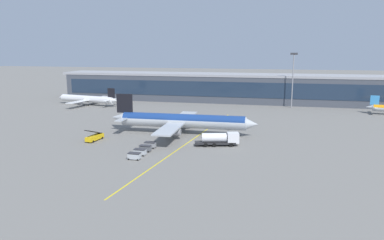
{
  "coord_description": "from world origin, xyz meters",
  "views": [
    {
      "loc": [
        18.58,
        -86.92,
        23.56
      ],
      "look_at": [
        -3.08,
        7.19,
        4.5
      ],
      "focal_mm": 33.85,
      "sensor_mm": 36.0,
      "label": 1
    }
  ],
  "objects_px": {
    "baggage_cart_0": "(134,156)",
    "main_airliner": "(182,121)",
    "baggage_cart_2": "(145,148)",
    "commuter_jet_far": "(87,99)",
    "fuel_tanker": "(220,139)",
    "baggage_cart_1": "(140,152)",
    "belt_loader": "(95,137)",
    "baggage_cart_3": "(150,145)"
  },
  "relations": [
    {
      "from": "baggage_cart_1",
      "to": "commuter_jet_far",
      "type": "height_order",
      "value": "commuter_jet_far"
    },
    {
      "from": "main_airliner",
      "to": "commuter_jet_far",
      "type": "height_order",
      "value": "main_airliner"
    },
    {
      "from": "fuel_tanker",
      "to": "baggage_cart_1",
      "type": "height_order",
      "value": "fuel_tanker"
    },
    {
      "from": "baggage_cart_0",
      "to": "main_airliner",
      "type": "bearing_deg",
      "value": 81.07
    },
    {
      "from": "baggage_cart_2",
      "to": "baggage_cart_3",
      "type": "bearing_deg",
      "value": 88.75
    },
    {
      "from": "belt_loader",
      "to": "commuter_jet_far",
      "type": "distance_m",
      "value": 63.37
    },
    {
      "from": "baggage_cart_2",
      "to": "commuter_jet_far",
      "type": "xyz_separation_m",
      "value": [
        -48.55,
        61.27,
        1.91
      ]
    },
    {
      "from": "baggage_cart_1",
      "to": "commuter_jet_far",
      "type": "distance_m",
      "value": 80.69
    },
    {
      "from": "belt_loader",
      "to": "baggage_cart_2",
      "type": "xyz_separation_m",
      "value": [
        16.42,
        -6.68,
        -0.21
      ]
    },
    {
      "from": "commuter_jet_far",
      "to": "baggage_cart_1",
      "type": "bearing_deg",
      "value": -53.06
    },
    {
      "from": "belt_loader",
      "to": "baggage_cart_2",
      "type": "relative_size",
      "value": 2.61
    },
    {
      "from": "baggage_cart_3",
      "to": "commuter_jet_far",
      "type": "distance_m",
      "value": 75.76
    },
    {
      "from": "fuel_tanker",
      "to": "main_airliner",
      "type": "bearing_deg",
      "value": 140.42
    },
    {
      "from": "commuter_jet_far",
      "to": "belt_loader",
      "type": "bearing_deg",
      "value": -59.52
    },
    {
      "from": "fuel_tanker",
      "to": "commuter_jet_far",
      "type": "distance_m",
      "value": 83.24
    },
    {
      "from": "baggage_cart_1",
      "to": "baggage_cart_2",
      "type": "bearing_deg",
      "value": 88.75
    },
    {
      "from": "baggage_cart_0",
      "to": "baggage_cart_3",
      "type": "relative_size",
      "value": 1.0
    },
    {
      "from": "baggage_cart_3",
      "to": "belt_loader",
      "type": "bearing_deg",
      "value": 168.07
    },
    {
      "from": "commuter_jet_far",
      "to": "baggage_cart_2",
      "type": "bearing_deg",
      "value": -51.61
    },
    {
      "from": "baggage_cart_0",
      "to": "baggage_cart_1",
      "type": "distance_m",
      "value": 3.2
    },
    {
      "from": "belt_loader",
      "to": "baggage_cart_3",
      "type": "bearing_deg",
      "value": -11.93
    },
    {
      "from": "baggage_cart_0",
      "to": "commuter_jet_far",
      "type": "xyz_separation_m",
      "value": [
        -48.41,
        67.67,
        1.91
      ]
    },
    {
      "from": "main_airliner",
      "to": "baggage_cart_2",
      "type": "distance_m",
      "value": 19.78
    },
    {
      "from": "baggage_cart_0",
      "to": "fuel_tanker",
      "type": "bearing_deg",
      "value": 43.25
    },
    {
      "from": "baggage_cart_0",
      "to": "baggage_cart_2",
      "type": "distance_m",
      "value": 6.4
    },
    {
      "from": "belt_loader",
      "to": "baggage_cart_3",
      "type": "xyz_separation_m",
      "value": [
        16.49,
        -3.48,
        -0.21
      ]
    },
    {
      "from": "main_airliner",
      "to": "fuel_tanker",
      "type": "xyz_separation_m",
      "value": [
        12.33,
        -10.2,
        -1.99
      ]
    },
    {
      "from": "baggage_cart_1",
      "to": "fuel_tanker",
      "type": "bearing_deg",
      "value": 36.8
    },
    {
      "from": "fuel_tanker",
      "to": "baggage_cart_0",
      "type": "distance_m",
      "value": 22.47
    },
    {
      "from": "commuter_jet_far",
      "to": "fuel_tanker",
      "type": "bearing_deg",
      "value": -38.92
    },
    {
      "from": "belt_loader",
      "to": "commuter_jet_far",
      "type": "height_order",
      "value": "commuter_jet_far"
    },
    {
      "from": "baggage_cart_2",
      "to": "baggage_cart_3",
      "type": "distance_m",
      "value": 3.2
    },
    {
      "from": "fuel_tanker",
      "to": "baggage_cart_1",
      "type": "xyz_separation_m",
      "value": [
        -16.28,
        -12.18,
        -0.96
      ]
    },
    {
      "from": "fuel_tanker",
      "to": "baggage_cart_1",
      "type": "bearing_deg",
      "value": -143.2
    },
    {
      "from": "fuel_tanker",
      "to": "baggage_cart_1",
      "type": "relative_size",
      "value": 4.13
    },
    {
      "from": "baggage_cart_1",
      "to": "commuter_jet_far",
      "type": "xyz_separation_m",
      "value": [
        -48.48,
        64.47,
        1.91
      ]
    },
    {
      "from": "baggage_cart_3",
      "to": "commuter_jet_far",
      "type": "height_order",
      "value": "commuter_jet_far"
    },
    {
      "from": "commuter_jet_far",
      "to": "main_airliner",
      "type": "bearing_deg",
      "value": -38.76
    },
    {
      "from": "main_airliner",
      "to": "commuter_jet_far",
      "type": "bearing_deg",
      "value": 141.24
    },
    {
      "from": "baggage_cart_0",
      "to": "baggage_cart_1",
      "type": "xyz_separation_m",
      "value": [
        0.07,
        3.2,
        0.0
      ]
    },
    {
      "from": "main_airliner",
      "to": "baggage_cart_0",
      "type": "xyz_separation_m",
      "value": [
        -4.02,
        -25.57,
        -2.95
      ]
    },
    {
      "from": "main_airliner",
      "to": "fuel_tanker",
      "type": "height_order",
      "value": "main_airliner"
    }
  ]
}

